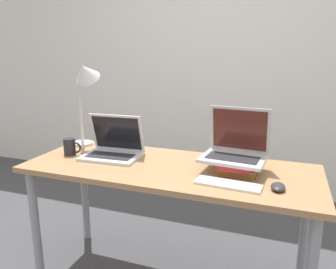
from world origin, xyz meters
The scene contains 9 objects.
wall_back centered at (0.00, 1.88, 1.35)m, with size 8.00×0.05×2.70m.
desk centered at (0.00, 0.31, 0.66)m, with size 1.61×0.62×0.74m.
laptop_left centered at (-0.38, 0.36, 0.79)m, with size 0.35×0.27×0.25m.
book_stack centered at (0.37, 0.36, 0.78)m, with size 0.19×0.26×0.07m.
laptop_on_books centered at (0.35, 0.38, 0.86)m, with size 0.35×0.28×0.26m.
wireless_keyboard centered at (0.35, 0.15, 0.75)m, with size 0.32×0.12×0.01m.
mouse centered at (0.58, 0.18, 0.76)m, with size 0.06×0.10×0.03m.
mug centered at (-0.64, 0.30, 0.79)m, with size 0.12×0.07×0.10m.
desk_lamp centered at (-0.64, 0.49, 1.17)m, with size 0.23×0.20×0.58m.
Camera 1 is at (0.58, -1.30, 1.36)m, focal length 35.00 mm.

